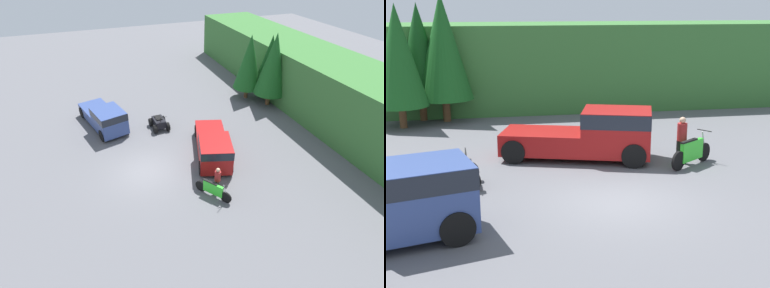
% 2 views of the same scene
% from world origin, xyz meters
% --- Properties ---
extents(ground_plane, '(80.00, 80.00, 0.00)m').
position_xyz_m(ground_plane, '(0.00, 0.00, 0.00)').
color(ground_plane, '#5B5B60').
extents(hillside_backdrop, '(44.00, 6.00, 4.65)m').
position_xyz_m(hillside_backdrop, '(0.00, 16.00, 2.33)').
color(hillside_backdrop, '#387033').
rests_on(hillside_backdrop, ground_plane).
extents(tree_left, '(2.55, 2.55, 5.79)m').
position_xyz_m(tree_left, '(-7.59, 11.38, 3.40)').
color(tree_left, brown).
rests_on(tree_left, ground_plane).
extents(tree_mid_left, '(2.55, 2.55, 5.80)m').
position_xyz_m(tree_mid_left, '(-6.80, 12.95, 3.41)').
color(tree_mid_left, brown).
rests_on(tree_mid_left, ground_plane).
extents(tree_mid_right, '(2.77, 2.77, 6.29)m').
position_xyz_m(tree_mid_right, '(-5.63, 12.51, 3.70)').
color(tree_mid_right, brown).
rests_on(tree_mid_right, ground_plane).
extents(pickup_truck_red, '(5.94, 3.59, 1.94)m').
position_xyz_m(pickup_truck_red, '(0.19, 4.58, 1.02)').
color(pickup_truck_red, maroon).
rests_on(pickup_truck_red, ground_plane).
extents(pickup_truck_second, '(5.91, 3.43, 1.94)m').
position_xyz_m(pickup_truck_second, '(-6.37, -1.67, 1.02)').
color(pickup_truck_second, '#334784').
rests_on(pickup_truck_second, ground_plane).
extents(dirt_bike, '(2.00, 1.44, 1.21)m').
position_xyz_m(dirt_bike, '(3.55, 3.12, 0.50)').
color(dirt_bike, black).
rests_on(dirt_bike, ground_plane).
extents(quad_atv, '(1.88, 1.34, 1.19)m').
position_xyz_m(quad_atv, '(-4.96, 2.23, 0.47)').
color(quad_atv, black).
rests_on(quad_atv, ground_plane).
extents(rider_person, '(0.50, 0.50, 1.75)m').
position_xyz_m(rider_person, '(3.29, 3.49, 0.95)').
color(rider_person, black).
rests_on(rider_person, ground_plane).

